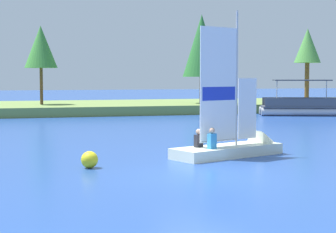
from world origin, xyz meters
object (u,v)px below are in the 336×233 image
shoreline_tree_centre (307,47)px  wooden_dock (331,111)px  channel_buoy (90,160)px  shoreline_tree_midleft (202,46)px  sailboat (244,145)px  pontoon_boat (301,107)px  shoreline_tree_left (41,47)px

shoreline_tree_centre → wooden_dock: (-2.25, -7.89, -5.26)m
wooden_dock → channel_buoy: 29.71m
shoreline_tree_midleft → sailboat: (-6.47, -24.24, -4.96)m
pontoon_boat → channel_buoy: pontoon_boat is taller
wooden_dock → pontoon_boat: size_ratio=0.74×
pontoon_boat → sailboat: bearing=-105.3°
sailboat → channel_buoy: bearing=173.5°
wooden_dock → pontoon_boat: 2.97m
shoreline_tree_midleft → sailboat: 25.57m
shoreline_tree_midleft → channel_buoy: bearing=-115.7°
wooden_dock → shoreline_tree_midleft: bearing=149.5°
shoreline_tree_left → wooden_dock: (21.31, -6.58, -4.86)m
shoreline_tree_midleft → shoreline_tree_centre: 11.31m
shoreline_tree_left → pontoon_boat: shoreline_tree_left is taller
channel_buoy → pontoon_boat: bearing=47.7°
shoreline_tree_centre → channel_buoy: bearing=-129.3°
shoreline_tree_centre → sailboat: bearing=-122.9°
shoreline_tree_midleft → pontoon_boat: shoreline_tree_midleft is taller
channel_buoy → shoreline_tree_centre: bearing=50.7°
sailboat → wooden_dock: bearing=29.3°
shoreline_tree_left → shoreline_tree_midleft: (12.59, -1.43, 0.19)m
shoreline_tree_centre → wooden_dock: 9.75m
shoreline_tree_midleft → wooden_dock: bearing=-30.5°
shoreline_tree_left → pontoon_boat: 20.31m
shoreline_tree_left → sailboat: bearing=-76.6°
shoreline_tree_left → channel_buoy: 27.80m
shoreline_tree_centre → wooden_dock: shoreline_tree_centre is taller
shoreline_tree_centre → pontoon_boat: 11.10m
sailboat → pontoon_boat: (12.32, 18.44, 0.27)m
shoreline_tree_midleft → wooden_dock: shoreline_tree_midleft is taller
shoreline_tree_centre → channel_buoy: (-23.47, -28.69, -5.26)m
shoreline_tree_left → wooden_dock: 22.83m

